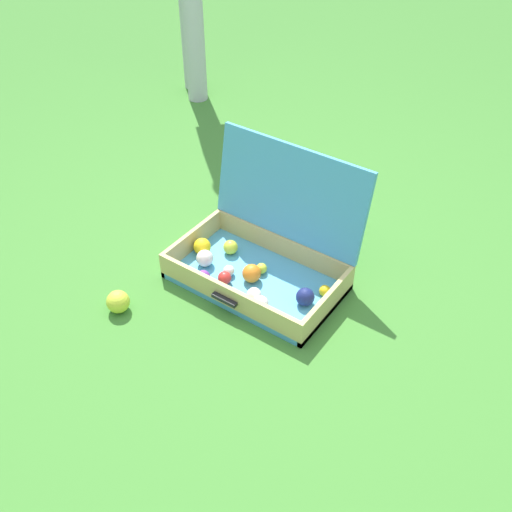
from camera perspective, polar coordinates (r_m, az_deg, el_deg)
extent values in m
plane|color=#3D7A2D|center=(2.39, -0.19, -3.40)|extent=(16.00, 16.00, 0.00)
cube|color=#4799C6|center=(2.42, 0.00, -2.33)|extent=(0.68, 0.39, 0.03)
cube|color=tan|center=(2.55, -6.05, 1.33)|extent=(0.02, 0.39, 0.12)
cube|color=tan|center=(2.27, 6.83, -4.65)|extent=(0.02, 0.39, 0.12)
cube|color=tan|center=(2.28, -2.71, -4.03)|extent=(0.64, 0.02, 0.12)
cube|color=tan|center=(2.51, 2.46, 0.82)|extent=(0.64, 0.02, 0.12)
cube|color=#4799C6|center=(2.39, 3.24, 6.07)|extent=(0.68, 0.09, 0.39)
cube|color=black|center=(2.26, -3.04, -4.19)|extent=(0.11, 0.02, 0.02)
sphere|color=#CCDB38|center=(2.52, -2.45, 0.84)|extent=(0.06, 0.06, 0.06)
sphere|color=navy|center=(2.29, 4.72, -3.90)|extent=(0.07, 0.07, 0.07)
sphere|color=white|center=(2.42, -2.56, -1.36)|extent=(0.05, 0.05, 0.05)
sphere|color=yellow|center=(2.34, 6.59, -3.32)|extent=(0.05, 0.05, 0.05)
sphere|color=red|center=(2.38, -3.02, -2.10)|extent=(0.05, 0.05, 0.05)
sphere|color=white|center=(2.46, -4.91, -0.21)|extent=(0.07, 0.07, 0.07)
sphere|color=yellow|center=(2.52, -5.17, 0.91)|extent=(0.07, 0.07, 0.07)
sphere|color=purple|center=(2.39, -5.05, -1.98)|extent=(0.05, 0.05, 0.05)
sphere|color=white|center=(2.30, -0.19, -3.72)|extent=(0.06, 0.06, 0.06)
sphere|color=#CCDB38|center=(2.42, 0.53, -1.19)|extent=(0.04, 0.04, 0.04)
sphere|color=orange|center=(2.38, -0.42, -1.67)|extent=(0.08, 0.08, 0.08)
sphere|color=white|center=(2.26, 0.41, -4.60)|extent=(0.07, 0.07, 0.07)
sphere|color=#CCDB38|center=(2.35, -13.03, -4.27)|extent=(0.09, 0.09, 0.09)
cylinder|color=#B2B2B7|center=(3.88, -6.37, 22.00)|extent=(0.12, 0.12, 0.92)
cylinder|color=#B2B2B7|center=(3.71, -6.00, 21.18)|extent=(0.12, 0.12, 0.92)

